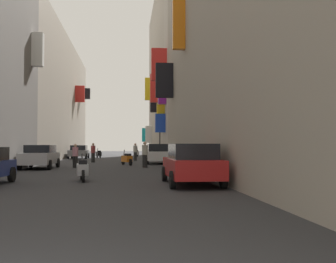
% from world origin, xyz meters
% --- Properties ---
extents(ground_plane, '(140.00, 140.00, 0.00)m').
position_xyz_m(ground_plane, '(0.00, 30.00, 0.00)').
color(ground_plane, '#2D2D30').
extents(building_left_mid_b, '(7.32, 33.43, 13.51)m').
position_xyz_m(building_left_mid_b, '(-8.00, 43.29, 6.76)').
color(building_left_mid_b, '#9E9384').
rests_on(building_left_mid_b, ground).
extents(building_right_near, '(7.33, 30.88, 16.94)m').
position_xyz_m(building_right_near, '(8.00, 15.45, 8.47)').
color(building_right_near, '#9E9384').
rests_on(building_right_near, ground).
extents(building_right_mid_a, '(7.36, 3.57, 19.71)m').
position_xyz_m(building_right_mid_a, '(7.96, 32.66, 9.82)').
color(building_right_mid_a, '#B2A899').
rests_on(building_right_mid_a, ground).
extents(building_right_mid_b, '(7.26, 25.55, 20.68)m').
position_xyz_m(building_right_mid_b, '(7.99, 47.23, 10.33)').
color(building_right_mid_b, '#B2A899').
rests_on(building_right_mid_b, ground).
extents(parked_car_white, '(2.01, 4.35, 1.56)m').
position_xyz_m(parked_car_white, '(3.96, 28.32, 0.81)').
color(parked_car_white, white).
rests_on(parked_car_white, ground).
extents(parked_car_silver, '(1.91, 4.30, 1.47)m').
position_xyz_m(parked_car_silver, '(-3.91, 22.45, 0.78)').
color(parked_car_silver, '#B7B7BC').
rests_on(parked_car_silver, ground).
extents(parked_car_red, '(1.90, 4.36, 1.50)m').
position_xyz_m(parked_car_red, '(3.89, 11.30, 0.79)').
color(parked_car_red, '#B21E1E').
rests_on(parked_car_red, ground).
extents(parked_car_grey, '(2.03, 3.96, 1.46)m').
position_xyz_m(parked_car_grey, '(-3.74, 41.08, 0.77)').
color(parked_car_grey, slate).
rests_on(parked_car_grey, ground).
extents(scooter_black, '(0.77, 1.93, 1.13)m').
position_xyz_m(scooter_black, '(-1.77, 43.66, 0.46)').
color(scooter_black, black).
rests_on(scooter_black, ground).
extents(scooter_silver, '(0.60, 1.81, 1.13)m').
position_xyz_m(scooter_silver, '(-0.29, 13.32, 0.46)').
color(scooter_silver, '#ADADB2').
rests_on(scooter_silver, ground).
extents(scooter_white, '(0.63, 1.81, 1.13)m').
position_xyz_m(scooter_white, '(2.77, 48.74, 0.46)').
color(scooter_white, silver).
rests_on(scooter_white, ground).
extents(scooter_orange, '(0.84, 1.77, 1.13)m').
position_xyz_m(scooter_orange, '(1.50, 26.26, 0.46)').
color(scooter_orange, orange).
rests_on(scooter_orange, ground).
extents(pedestrian_crossing, '(0.43, 0.43, 1.54)m').
position_xyz_m(pedestrian_crossing, '(-1.82, 23.05, 0.76)').
color(pedestrian_crossing, black).
rests_on(pedestrian_crossing, ground).
extents(pedestrian_near_left, '(0.50, 0.50, 1.65)m').
position_xyz_m(pedestrian_near_left, '(2.30, 34.78, 0.82)').
color(pedestrian_near_left, '#2A2A2A').
rests_on(pedestrian_near_left, ground).
extents(pedestrian_near_right, '(0.41, 0.41, 1.70)m').
position_xyz_m(pedestrian_near_right, '(2.69, 23.02, 0.85)').
color(pedestrian_near_right, black).
rests_on(pedestrian_near_right, ground).
extents(pedestrian_mid_street, '(0.45, 0.45, 1.65)m').
position_xyz_m(pedestrian_mid_street, '(-1.37, 31.34, 0.82)').
color(pedestrian_mid_street, black).
rests_on(pedestrian_mid_street, ground).
extents(traffic_light_near_corner, '(0.26, 0.34, 4.09)m').
position_xyz_m(traffic_light_near_corner, '(4.62, 34.57, 2.80)').
color(traffic_light_near_corner, '#2D2D2D').
rests_on(traffic_light_near_corner, ground).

